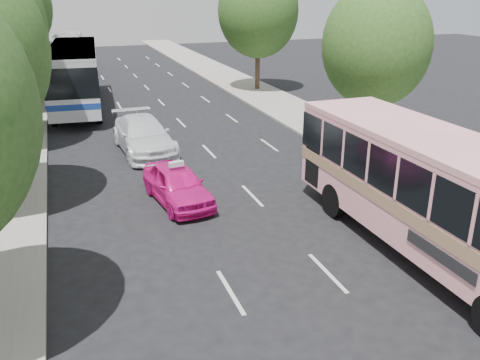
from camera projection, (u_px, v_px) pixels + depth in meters
name	position (u px, v px, depth m)	size (l,w,h in m)	color
ground	(268.00, 246.00, 15.81)	(120.00, 120.00, 0.00)	black
sidewalk_left	(12.00, 119.00, 30.75)	(4.00, 90.00, 0.15)	#9E998E
sidewalk_right	(271.00, 100.00, 36.06)	(4.00, 90.00, 0.12)	#9E998E
tree_left_e	(8.00, 3.00, 37.27)	(6.30, 6.30, 9.82)	#38281E
tree_left_f	(13.00, 6.00, 44.40)	(5.88, 5.88, 9.16)	#38281E
tree_right_near	(379.00, 41.00, 23.69)	(5.10, 5.10, 7.95)	#38281E
tree_right_far	(259.00, 8.00, 37.55)	(6.00, 6.00, 9.35)	#38281E
pink_bus	(436.00, 185.00, 14.56)	(2.96, 11.36, 3.62)	#FFA4B2
pink_taxi	(177.00, 184.00, 18.81)	(1.69, 4.19, 1.43)	#E5138A
white_pickup	(143.00, 135.00, 24.60)	(2.32, 5.72, 1.66)	silver
tour_coach_front	(75.00, 71.00, 33.16)	(3.81, 13.51, 3.99)	silver
tour_coach_rear	(68.00, 51.00, 47.40)	(3.39, 11.14, 3.28)	silver
taxi_roof_sign	(176.00, 164.00, 18.53)	(0.55, 0.18, 0.18)	silver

